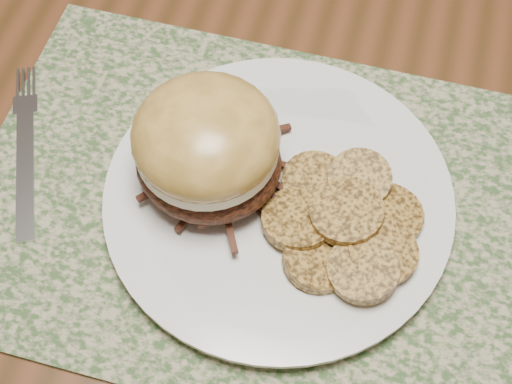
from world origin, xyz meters
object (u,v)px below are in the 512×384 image
Objects in this scene: dinner_plate at (278,198)px; fork at (26,148)px; dining_table at (495,184)px; pork_sandwich at (207,147)px.

dinner_plate is 1.56× the size of fork.
dining_table is 9.00× the size of fork.
pork_sandwich reaches higher than dining_table.
dining_table is at bearing 39.58° from pork_sandwich.
pork_sandwich is at bearing -153.75° from dining_table.
pork_sandwich is at bearing 178.81° from dinner_plate.
pork_sandwich is (-0.24, -0.12, 0.14)m from dining_table.
fork is at bearing -162.77° from dining_table.
fork is (-0.16, -0.01, -0.06)m from pork_sandwich.
fork is (-0.22, -0.00, -0.01)m from dinner_plate.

